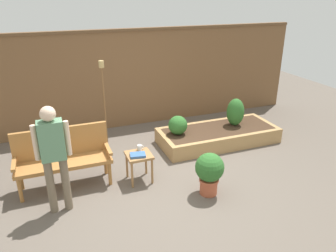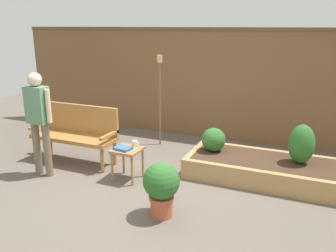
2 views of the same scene
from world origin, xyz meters
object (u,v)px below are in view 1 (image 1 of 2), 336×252
(book_on_table, at_px, (138,155))
(shrub_near_bench, at_px, (178,125))
(cup_on_table, at_px, (140,147))
(garden_bench, at_px, (63,154))
(shrub_far_corner, at_px, (235,112))
(tiki_torch, at_px, (103,88))
(potted_boxwood, at_px, (209,171))
(side_table, at_px, (139,159))
(person_by_bench, at_px, (53,151))

(book_on_table, xyz_separation_m, shrub_near_bench, (1.07, 0.94, -0.01))
(cup_on_table, height_order, book_on_table, cup_on_table)
(garden_bench, distance_m, shrub_far_corner, 3.50)
(book_on_table, distance_m, shrub_far_corner, 2.53)
(book_on_table, height_order, shrub_near_bench, shrub_near_bench)
(tiki_torch, bearing_deg, shrub_far_corner, -16.29)
(shrub_near_bench, bearing_deg, potted_boxwood, -95.66)
(book_on_table, bearing_deg, side_table, 70.35)
(tiki_torch, bearing_deg, side_table, -82.44)
(shrub_far_corner, xyz_separation_m, person_by_bench, (-3.58, -1.24, 0.35))
(shrub_far_corner, bearing_deg, potted_boxwood, -131.61)
(side_table, xyz_separation_m, shrub_near_bench, (1.04, 0.88, 0.09))
(shrub_near_bench, xyz_separation_m, shrub_far_corner, (1.28, 0.00, 0.10))
(book_on_table, bearing_deg, shrub_near_bench, 51.33)
(garden_bench, relative_size, side_table, 3.00)
(person_by_bench, bearing_deg, cup_on_table, 20.59)
(garden_bench, height_order, cup_on_table, garden_bench)
(cup_on_table, bearing_deg, shrub_near_bench, 37.02)
(garden_bench, distance_m, cup_on_table, 1.21)
(shrub_far_corner, height_order, person_by_bench, person_by_bench)
(cup_on_table, bearing_deg, garden_bench, 171.10)
(shrub_far_corner, distance_m, person_by_bench, 3.80)
(garden_bench, distance_m, side_table, 1.19)
(tiki_torch, bearing_deg, shrub_near_bench, -30.52)
(tiki_torch, xyz_separation_m, person_by_bench, (-1.04, -1.98, -0.22))
(book_on_table, distance_m, person_by_bench, 1.33)
(side_table, relative_size, shrub_near_bench, 1.30)
(garden_bench, relative_size, potted_boxwood, 2.13)
(cup_on_table, distance_m, tiki_torch, 1.63)
(cup_on_table, xyz_separation_m, shrub_far_corner, (2.26, 0.74, 0.06))
(garden_bench, distance_m, book_on_table, 1.17)
(potted_boxwood, height_order, shrub_far_corner, shrub_far_corner)
(potted_boxwood, distance_m, shrub_near_bench, 1.63)
(garden_bench, height_order, shrub_far_corner, garden_bench)
(side_table, distance_m, tiki_torch, 1.80)
(cup_on_table, relative_size, tiki_torch, 0.07)
(potted_boxwood, height_order, person_by_bench, person_by_bench)
(cup_on_table, height_order, shrub_near_bench, shrub_near_bench)
(book_on_table, height_order, shrub_far_corner, shrub_far_corner)
(shrub_near_bench, distance_m, tiki_torch, 1.60)
(book_on_table, bearing_deg, garden_bench, 171.00)
(potted_boxwood, bearing_deg, book_on_table, 143.25)
(cup_on_table, distance_m, shrub_far_corner, 2.38)
(garden_bench, distance_m, shrub_near_bench, 2.25)
(garden_bench, xyz_separation_m, shrub_far_corner, (3.45, 0.55, 0.04))
(shrub_far_corner, distance_m, tiki_torch, 2.70)
(potted_boxwood, xyz_separation_m, shrub_near_bench, (0.16, 1.62, 0.09))
(tiki_torch, height_order, person_by_bench, tiki_torch)
(potted_boxwood, distance_m, shrub_far_corner, 2.18)
(side_table, bearing_deg, book_on_table, -119.86)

